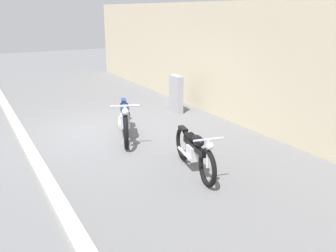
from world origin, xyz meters
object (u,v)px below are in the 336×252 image
at_px(motorcycle_blue, 125,119).
at_px(motorcycle_black, 194,151).
at_px(stone_marker, 176,94).
at_px(helmet, 126,115).

bearing_deg(motorcycle_blue, motorcycle_black, 30.13).
distance_m(stone_marker, motorcycle_black, 4.28).
bearing_deg(helmet, motorcycle_black, -3.61).
bearing_deg(helmet, motorcycle_blue, -22.91).
distance_m(stone_marker, helmet, 1.66).
relative_size(helmet, motorcycle_blue, 0.12).
xyz_separation_m(stone_marker, motorcycle_black, (3.86, -1.85, -0.13)).
height_order(helmet, motorcycle_black, motorcycle_black).
bearing_deg(motorcycle_black, motorcycle_blue, -159.33).
relative_size(motorcycle_blue, motorcycle_black, 1.09).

